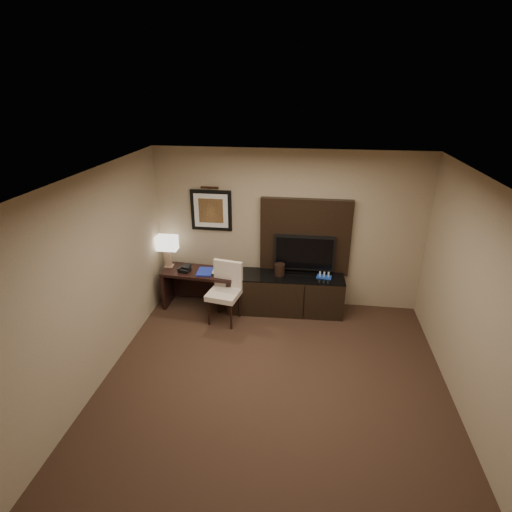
% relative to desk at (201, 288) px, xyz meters
% --- Properties ---
extents(floor, '(4.50, 5.00, 0.01)m').
position_rel_desk_xyz_m(floor, '(1.46, -2.12, -0.34)').
color(floor, '#332017').
rests_on(floor, ground).
extents(ceiling, '(4.50, 5.00, 0.01)m').
position_rel_desk_xyz_m(ceiling, '(1.46, -2.12, 2.36)').
color(ceiling, silver).
rests_on(ceiling, wall_back).
extents(wall_back, '(4.50, 0.01, 2.70)m').
position_rel_desk_xyz_m(wall_back, '(1.46, 0.38, 1.01)').
color(wall_back, tan).
rests_on(wall_back, floor).
extents(wall_left, '(0.01, 5.00, 2.70)m').
position_rel_desk_xyz_m(wall_left, '(-0.79, -2.12, 1.01)').
color(wall_left, tan).
rests_on(wall_left, floor).
extents(wall_right, '(0.01, 5.00, 2.70)m').
position_rel_desk_xyz_m(wall_right, '(3.71, -2.12, 1.01)').
color(wall_right, tan).
rests_on(wall_right, floor).
extents(desk, '(1.30, 0.64, 0.67)m').
position_rel_desk_xyz_m(desk, '(0.00, 0.00, 0.00)').
color(desk, black).
rests_on(desk, floor).
extents(credenza, '(1.96, 0.61, 0.67)m').
position_rel_desk_xyz_m(credenza, '(1.47, 0.03, -0.00)').
color(credenza, black).
rests_on(credenza, floor).
extents(tv_wall_panel, '(1.50, 0.12, 1.30)m').
position_rel_desk_xyz_m(tv_wall_panel, '(1.76, 0.32, 0.93)').
color(tv_wall_panel, black).
rests_on(tv_wall_panel, wall_back).
extents(tv, '(1.00, 0.08, 0.60)m').
position_rel_desk_xyz_m(tv, '(1.76, 0.22, 0.68)').
color(tv, black).
rests_on(tv, tv_wall_panel).
extents(artwork, '(0.70, 0.04, 0.70)m').
position_rel_desk_xyz_m(artwork, '(0.16, 0.36, 1.31)').
color(artwork, black).
rests_on(artwork, wall_back).
extents(picture_light, '(0.04, 0.04, 0.30)m').
position_rel_desk_xyz_m(picture_light, '(0.16, 0.32, 1.71)').
color(picture_light, '#3C2113').
rests_on(picture_light, wall_back).
extents(desk_chair, '(0.58, 0.64, 1.01)m').
position_rel_desk_xyz_m(desk_chair, '(0.51, -0.43, 0.17)').
color(desk_chair, beige).
rests_on(desk_chair, floor).
extents(table_lamp, '(0.36, 0.23, 0.56)m').
position_rel_desk_xyz_m(table_lamp, '(-0.58, 0.10, 0.62)').
color(table_lamp, tan).
rests_on(table_lamp, desk).
extents(desk_phone, '(0.21, 0.19, 0.09)m').
position_rel_desk_xyz_m(desk_phone, '(-0.25, -0.05, 0.38)').
color(desk_phone, black).
rests_on(desk_phone, desk).
extents(blue_folder, '(0.27, 0.35, 0.02)m').
position_rel_desk_xyz_m(blue_folder, '(0.10, -0.04, 0.35)').
color(blue_folder, '#1929A2').
rests_on(blue_folder, desk).
extents(book, '(0.15, 0.03, 0.21)m').
position_rel_desk_xyz_m(book, '(0.17, -0.01, 0.44)').
color(book, tan).
rests_on(book, desk).
extents(ice_bucket, '(0.22, 0.22, 0.20)m').
position_rel_desk_xyz_m(ice_bucket, '(1.37, 0.05, 0.43)').
color(ice_bucket, black).
rests_on(ice_bucket, credenza).
extents(minibar_tray, '(0.26, 0.18, 0.09)m').
position_rel_desk_xyz_m(minibar_tray, '(2.11, 0.05, 0.38)').
color(minibar_tray, '#1B43B3').
rests_on(minibar_tray, credenza).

